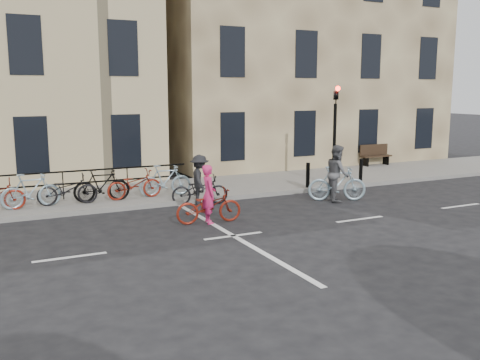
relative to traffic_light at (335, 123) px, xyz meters
name	(u,v)px	position (x,y,z in m)	size (l,w,h in m)	color
ground	(233,236)	(-6.20, -4.34, -2.45)	(120.00, 120.00, 0.00)	black
sidewalk	(41,203)	(-10.20, 1.66, -2.38)	(46.00, 4.00, 0.15)	slate
building_east	(283,41)	(2.80, 8.66, 3.70)	(14.00, 10.00, 12.00)	#836F4F
traffic_light	(335,123)	(0.00, 0.00, 0.00)	(0.18, 0.30, 3.90)	black
bollard_east	(308,175)	(-1.20, -0.09, -1.85)	(0.14, 0.14, 0.90)	black
bollard_west	(361,171)	(1.20, -0.09, -1.85)	(0.14, 0.14, 0.90)	black
bench	(375,154)	(4.80, 3.39, -1.78)	(1.60, 0.41, 0.97)	black
parked_bikes	(48,190)	(-10.07, 0.70, -1.81)	(9.35, 1.23, 1.05)	black
cyclist_pink	(209,203)	(-6.24, -2.82, -1.89)	(1.91, 0.87, 1.64)	maroon
cyclist_grey	(337,178)	(-1.25, -1.93, -1.70)	(1.99, 1.29, 1.87)	#8BA8B6
cyclist_dark	(200,185)	(-5.55, -0.44, -1.82)	(1.91, 1.15, 1.61)	black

